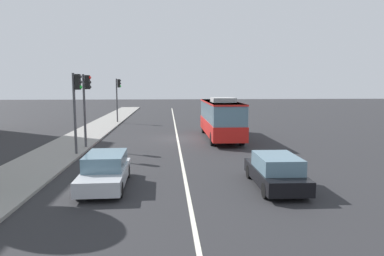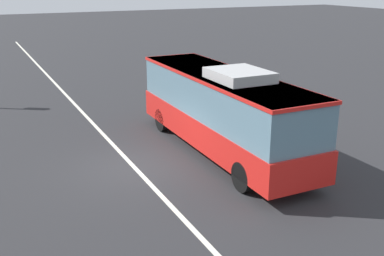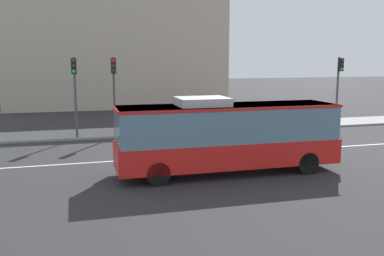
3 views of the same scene
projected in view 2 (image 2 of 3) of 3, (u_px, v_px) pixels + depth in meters
The scene contains 3 objects.
ground_plane at pixel (134, 167), 16.59m from camera, with size 160.00×160.00×0.00m, color #28282B.
lane_centre_line at pixel (134, 166), 16.59m from camera, with size 76.00×0.16×0.01m, color silver.
transit_bus at pixel (222, 107), 17.48m from camera, with size 10.02×2.57×3.46m.
Camera 2 is at (-14.68, 4.86, 6.52)m, focal length 42.77 mm.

